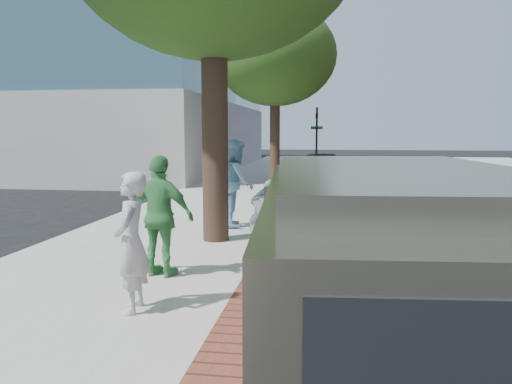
% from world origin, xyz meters
% --- Properties ---
extents(ground, '(120.00, 120.00, 0.00)m').
position_xyz_m(ground, '(0.00, 0.00, 0.00)').
color(ground, black).
rests_on(ground, ground).
extents(sidewalk, '(5.00, 60.00, 0.15)m').
position_xyz_m(sidewalk, '(-1.50, 8.00, 0.07)').
color(sidewalk, '#9E9991').
rests_on(sidewalk, ground).
extents(brick_strip, '(0.60, 60.00, 0.01)m').
position_xyz_m(brick_strip, '(0.70, 8.00, 0.15)').
color(brick_strip, brown).
rests_on(brick_strip, sidewalk).
extents(curb, '(0.10, 60.00, 0.15)m').
position_xyz_m(curb, '(1.05, 8.00, 0.07)').
color(curb, gray).
rests_on(curb, ground).
extents(office_base, '(18.20, 22.20, 4.00)m').
position_xyz_m(office_base, '(-13.00, 22.00, 2.00)').
color(office_base, gray).
rests_on(office_base, ground).
extents(signal_near, '(0.70, 0.15, 3.80)m').
position_xyz_m(signal_near, '(0.90, 22.00, 2.25)').
color(signal_near, black).
rests_on(signal_near, ground).
extents(tree_far, '(4.80, 4.80, 7.14)m').
position_xyz_m(tree_far, '(-0.50, 12.00, 5.30)').
color(tree_far, black).
rests_on(tree_far, sidewalk).
extents(parking_meter, '(0.12, 0.32, 1.47)m').
position_xyz_m(parking_meter, '(0.78, -0.52, 1.21)').
color(parking_meter, gray).
rests_on(parking_meter, sidewalk).
extents(person_gray, '(0.49, 0.68, 1.72)m').
position_xyz_m(person_gray, '(-0.70, -2.23, 1.01)').
color(person_gray, '#A9A9AE').
rests_on(person_gray, sidewalk).
extents(person_officer, '(0.97, 1.13, 2.02)m').
position_xyz_m(person_officer, '(-0.47, 3.51, 1.16)').
color(person_officer, '#91C4E1').
rests_on(person_officer, sidewalk).
extents(person_green, '(1.16, 0.68, 1.85)m').
position_xyz_m(person_green, '(-0.84, -0.72, 1.08)').
color(person_green, '#42914C').
rests_on(person_green, sidewalk).
extents(sedan_silver, '(4.58, 1.61, 1.51)m').
position_xyz_m(sedan_silver, '(2.42, 2.49, 0.75)').
color(sedan_silver, '#AAADB1').
rests_on(sedan_silver, ground).
extents(bg_car, '(4.27, 2.14, 1.40)m').
position_xyz_m(bg_car, '(1.60, 17.48, 0.70)').
color(bg_car, black).
rests_on(bg_car, ground).
extents(van, '(2.56, 5.71, 2.05)m').
position_xyz_m(van, '(2.18, -3.14, 1.12)').
color(van, gray).
rests_on(van, ground).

